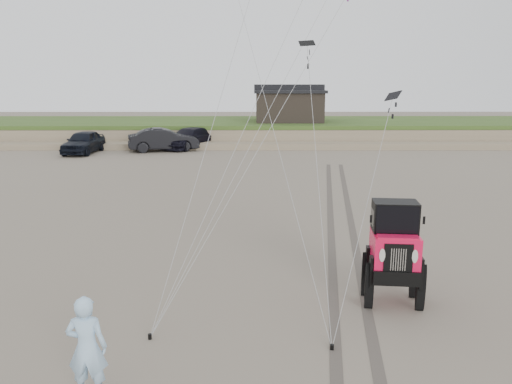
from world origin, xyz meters
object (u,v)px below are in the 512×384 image
Objects in this scene: truck_c at (189,138)px; truck_a at (83,142)px; cabin at (289,105)px; jeep at (393,264)px; truck_b at (164,140)px; man at (87,348)px.

truck_a is at bearing -131.57° from truck_c.
cabin reaches higher than jeep.
truck_b is at bearing 116.68° from jeep.
truck_a is 6.01m from truck_b.
truck_b is (5.90, 1.14, 0.04)m from truck_a.
truck_a is at bearing -72.79° from man.
truck_a is 0.91× the size of jeep.
man is (10.10, -30.15, 0.09)m from truck_a.
man is at bearing 172.86° from truck_b.
truck_b is at bearing -83.67° from man.
jeep reaches higher than truck_c.
jeep is (8.70, -29.19, 0.20)m from truck_c.
jeep is (0.17, -35.10, -2.21)m from cabin.
truck_a is 2.65× the size of man.
man is (4.20, -31.29, 0.05)m from truck_b.
man is (2.41, -32.94, 0.13)m from truck_c.
truck_c is (7.69, 2.79, -0.03)m from truck_a.
jeep is at bearing -89.72° from cabin.
truck_a is 8.18m from truck_c.
jeep is 7.32m from man.
cabin is 1.13× the size of truck_c.
truck_a is at bearing 86.10° from truck_b.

